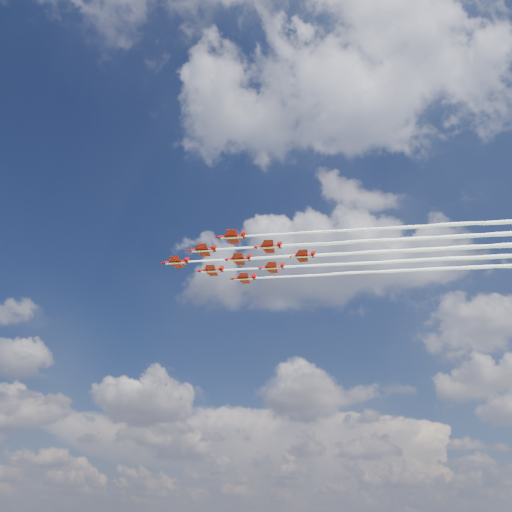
{
  "coord_description": "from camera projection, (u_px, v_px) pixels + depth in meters",
  "views": [
    {
      "loc": [
        48.17,
        -131.17,
        4.0
      ],
      "look_at": [
        4.95,
        2.03,
        81.43
      ],
      "focal_mm": 35.0,
      "sensor_mm": 36.0,
      "label": 1
    }
  ],
  "objects": [
    {
      "name": "jet_row3_centre",
      "position": [
        442.0,
        249.0,
        151.69
      ],
      "size": [
        129.17,
        31.07,
        2.33
      ],
      "rotation": [
        0.0,
        0.0,
        0.21
      ],
      "color": "#A90909"
    },
    {
      "name": "jet_lead",
      "position": [
        375.0,
        252.0,
        153.54
      ],
      "size": [
        129.17,
        31.07,
        2.33
      ],
      "rotation": [
        0.0,
        0.0,
        0.21
      ],
      "color": "#A90909"
    },
    {
      "name": "jet_row3_port",
      "position": [
        453.0,
        225.0,
        139.73
      ],
      "size": [
        129.17,
        31.07,
        2.33
      ],
      "rotation": [
        0.0,
        0.0,
        0.21
      ],
      "color": "#A90909"
    },
    {
      "name": "jet_row3_starb",
      "position": [
        433.0,
        269.0,
        163.66
      ],
      "size": [
        129.17,
        31.07,
        2.33
      ],
      "rotation": [
        0.0,
        0.0,
        0.21
      ],
      "color": "#A90909"
    },
    {
      "name": "jet_row2_port",
      "position": [
        412.0,
        239.0,
        146.63
      ],
      "size": [
        129.17,
        31.07,
        2.33
      ],
      "rotation": [
        0.0,
        0.0,
        0.21
      ],
      "color": "#A90909"
    },
    {
      "name": "jet_tail",
      "position": [
        511.0,
        245.0,
        149.84
      ],
      "size": [
        129.17,
        31.07,
        2.33
      ],
      "rotation": [
        0.0,
        0.0,
        0.21
      ],
      "color": "#A90909"
    },
    {
      "name": "jet_row2_starb",
      "position": [
        405.0,
        261.0,
        158.6
      ],
      "size": [
        129.17,
        31.07,
        2.33
      ],
      "rotation": [
        0.0,
        0.0,
        0.21
      ],
      "color": "#A90909"
    },
    {
      "name": "jet_row4_port",
      "position": [
        483.0,
        235.0,
        144.79
      ],
      "size": [
        129.17,
        31.07,
        2.33
      ],
      "rotation": [
        0.0,
        0.0,
        0.21
      ],
      "color": "#A90909"
    },
    {
      "name": "jet_row4_starb",
      "position": [
        470.0,
        258.0,
        156.75
      ],
      "size": [
        129.17,
        31.07,
        2.33
      ],
      "rotation": [
        0.0,
        0.0,
        0.21
      ],
      "color": "#A90909"
    }
  ]
}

